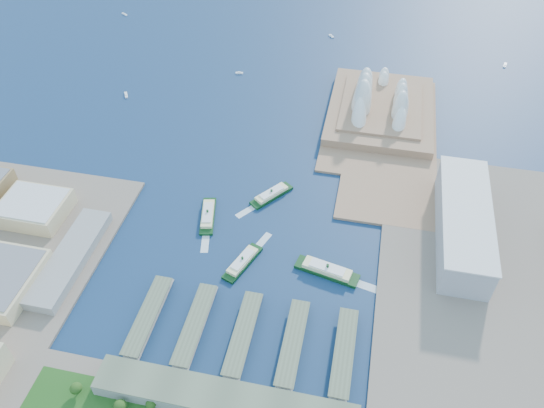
% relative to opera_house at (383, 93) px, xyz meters
% --- Properties ---
extents(ground, '(3000.00, 3000.00, 0.00)m').
position_rel_opera_house_xyz_m(ground, '(-105.00, -280.00, -32.00)').
color(ground, '#11274F').
rests_on(ground, ground).
extents(east_land, '(240.00, 500.00, 3.00)m').
position_rel_opera_house_xyz_m(east_land, '(135.00, -330.00, -30.50)').
color(east_land, '#77695C').
rests_on(east_land, ground).
extents(peninsula, '(135.00, 220.00, 3.00)m').
position_rel_opera_house_xyz_m(peninsula, '(2.50, -20.00, -30.50)').
color(peninsula, '#946E51').
rests_on(peninsula, ground).
extents(opera_house, '(134.00, 180.00, 58.00)m').
position_rel_opera_house_xyz_m(opera_house, '(0.00, 0.00, 0.00)').
color(opera_house, white).
rests_on(opera_house, peninsula).
extents(toaster_building, '(45.00, 155.00, 35.00)m').
position_rel_opera_house_xyz_m(toaster_building, '(90.00, -200.00, -11.50)').
color(toaster_building, '#98989E').
rests_on(toaster_building, east_land).
extents(ferry_wharves, '(184.00, 90.00, 9.30)m').
position_rel_opera_house_xyz_m(ferry_wharves, '(-91.00, -355.00, -27.35)').
color(ferry_wharves, '#546048').
rests_on(ferry_wharves, ground).
extents(terminal_building, '(200.00, 28.00, 12.00)m').
position_rel_opera_house_xyz_m(terminal_building, '(-90.00, -415.00, -23.00)').
color(terminal_building, gray).
rests_on(terminal_building, south_land).
extents(ferry_a, '(24.34, 54.26, 9.95)m').
position_rel_opera_house_xyz_m(ferry_a, '(-161.89, -224.04, -27.03)').
color(ferry_a, '#0D3614').
rests_on(ferry_a, ground).
extents(ferry_b, '(41.44, 48.76, 9.70)m').
position_rel_opera_house_xyz_m(ferry_b, '(-104.20, -179.70, -27.15)').
color(ferry_b, '#0D3614').
rests_on(ferry_b, ground).
extents(ferry_c, '(29.91, 52.04, 9.59)m').
position_rel_opera_house_xyz_m(ferry_c, '(-111.44, -277.28, -27.20)').
color(ferry_c, '#0D3614').
rests_on(ferry_c, ground).
extents(ferry_d, '(62.44, 28.05, 11.45)m').
position_rel_opera_house_xyz_m(ferry_d, '(-31.81, -271.16, -26.28)').
color(ferry_d, '#0D3614').
rests_on(ferry_d, ground).
extents(boat_a, '(10.04, 14.41, 2.78)m').
position_rel_opera_house_xyz_m(boat_a, '(-337.88, -25.07, -30.61)').
color(boat_a, white).
rests_on(boat_a, ground).
extents(boat_b, '(10.81, 5.06, 2.81)m').
position_rel_opera_house_xyz_m(boat_b, '(-202.91, 62.64, -30.59)').
color(boat_b, white).
rests_on(boat_b, ground).
extents(boat_c, '(6.73, 13.32, 2.88)m').
position_rel_opera_house_xyz_m(boat_c, '(170.64, 165.00, -30.56)').
color(boat_c, white).
rests_on(boat_c, ground).
extents(boat_d, '(13.11, 10.19, 2.32)m').
position_rel_opera_house_xyz_m(boat_d, '(-441.78, 210.35, -30.84)').
color(boat_d, white).
rests_on(boat_d, ground).
extents(boat_e, '(9.93, 11.40, 2.83)m').
position_rel_opera_house_xyz_m(boat_e, '(-88.96, 203.22, -30.58)').
color(boat_e, white).
rests_on(boat_e, ground).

